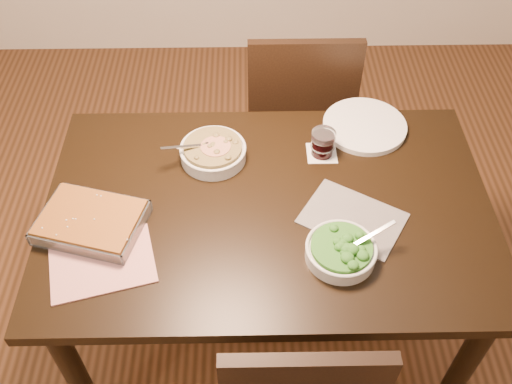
{
  "coord_description": "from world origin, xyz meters",
  "views": [
    {
      "loc": [
        -0.06,
        -1.17,
        2.1
      ],
      "look_at": [
        -0.04,
        0.01,
        0.8
      ],
      "focal_mm": 40.0,
      "sensor_mm": 36.0,
      "label": 1
    }
  ],
  "objects_px": {
    "table": "(268,223)",
    "dinner_plate": "(365,126)",
    "wine_tumbler": "(323,143)",
    "stew_bowl": "(213,151)",
    "broccoli_bowl": "(341,251)",
    "chair_far": "(299,109)",
    "baking_dish": "(91,222)"
  },
  "relations": [
    {
      "from": "baking_dish",
      "to": "dinner_plate",
      "type": "height_order",
      "value": "baking_dish"
    },
    {
      "from": "stew_bowl",
      "to": "chair_far",
      "type": "height_order",
      "value": "chair_far"
    },
    {
      "from": "wine_tumbler",
      "to": "dinner_plate",
      "type": "distance_m",
      "value": 0.21
    },
    {
      "from": "wine_tumbler",
      "to": "dinner_plate",
      "type": "xyz_separation_m",
      "value": [
        0.16,
        0.13,
        -0.04
      ]
    },
    {
      "from": "wine_tumbler",
      "to": "table",
      "type": "bearing_deg",
      "value": -129.96
    },
    {
      "from": "table",
      "to": "wine_tumbler",
      "type": "relative_size",
      "value": 15.35
    },
    {
      "from": "table",
      "to": "stew_bowl",
      "type": "height_order",
      "value": "stew_bowl"
    },
    {
      "from": "table",
      "to": "wine_tumbler",
      "type": "bearing_deg",
      "value": 50.04
    },
    {
      "from": "stew_bowl",
      "to": "dinner_plate",
      "type": "xyz_separation_m",
      "value": [
        0.53,
        0.14,
        -0.02
      ]
    },
    {
      "from": "broccoli_bowl",
      "to": "baking_dish",
      "type": "bearing_deg",
      "value": 170.72
    },
    {
      "from": "chair_far",
      "to": "dinner_plate",
      "type": "bearing_deg",
      "value": 116.39
    },
    {
      "from": "dinner_plate",
      "to": "stew_bowl",
      "type": "bearing_deg",
      "value": -164.87
    },
    {
      "from": "table",
      "to": "dinner_plate",
      "type": "relative_size",
      "value": 4.75
    },
    {
      "from": "dinner_plate",
      "to": "wine_tumbler",
      "type": "bearing_deg",
      "value": -142.08
    },
    {
      "from": "chair_far",
      "to": "stew_bowl",
      "type": "bearing_deg",
      "value": 57.76
    },
    {
      "from": "table",
      "to": "wine_tumbler",
      "type": "xyz_separation_m",
      "value": [
        0.19,
        0.23,
        0.15
      ]
    },
    {
      "from": "wine_tumbler",
      "to": "chair_far",
      "type": "height_order",
      "value": "chair_far"
    },
    {
      "from": "baking_dish",
      "to": "table",
      "type": "bearing_deg",
      "value": 24.46
    },
    {
      "from": "broccoli_bowl",
      "to": "chair_far",
      "type": "height_order",
      "value": "chair_far"
    },
    {
      "from": "baking_dish",
      "to": "chair_far",
      "type": "height_order",
      "value": "chair_far"
    },
    {
      "from": "dinner_plate",
      "to": "chair_far",
      "type": "height_order",
      "value": "chair_far"
    },
    {
      "from": "baking_dish",
      "to": "chair_far",
      "type": "bearing_deg",
      "value": 65.61
    },
    {
      "from": "table",
      "to": "stew_bowl",
      "type": "relative_size",
      "value": 5.88
    },
    {
      "from": "stew_bowl",
      "to": "chair_far",
      "type": "xyz_separation_m",
      "value": [
        0.34,
        0.53,
        -0.26
      ]
    },
    {
      "from": "stew_bowl",
      "to": "table",
      "type": "bearing_deg",
      "value": -49.7
    },
    {
      "from": "wine_tumbler",
      "to": "dinner_plate",
      "type": "bearing_deg",
      "value": 37.92
    },
    {
      "from": "dinner_plate",
      "to": "chair_far",
      "type": "distance_m",
      "value": 0.5
    },
    {
      "from": "broccoli_bowl",
      "to": "dinner_plate",
      "type": "relative_size",
      "value": 0.77
    },
    {
      "from": "table",
      "to": "stew_bowl",
      "type": "bearing_deg",
      "value": 130.3
    },
    {
      "from": "table",
      "to": "broccoli_bowl",
      "type": "xyz_separation_m",
      "value": [
        0.2,
        -0.2,
        0.12
      ]
    },
    {
      "from": "broccoli_bowl",
      "to": "baking_dish",
      "type": "distance_m",
      "value": 0.74
    },
    {
      "from": "broccoli_bowl",
      "to": "chair_far",
      "type": "distance_m",
      "value": 0.98
    }
  ]
}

